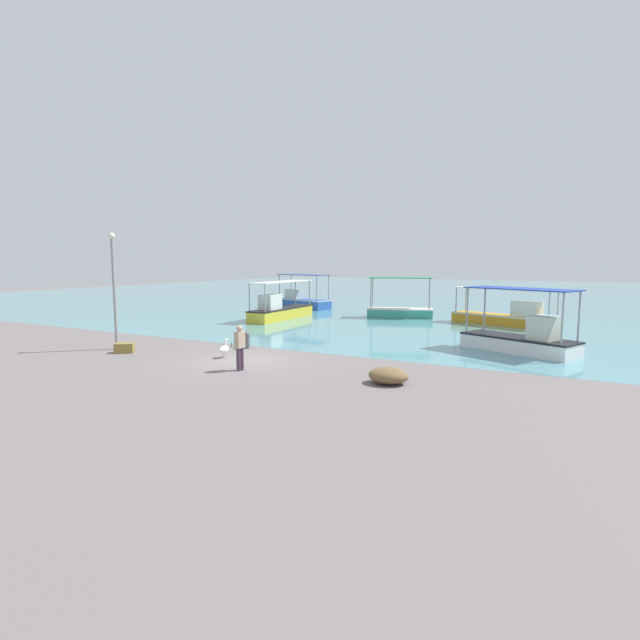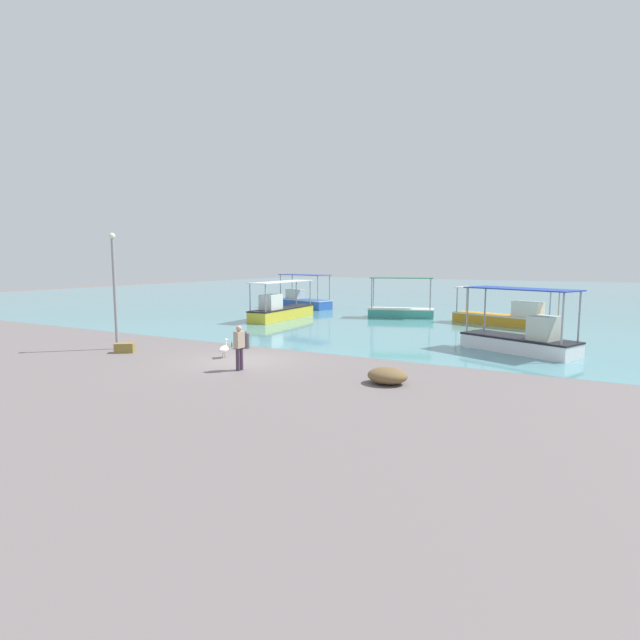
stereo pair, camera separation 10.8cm
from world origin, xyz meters
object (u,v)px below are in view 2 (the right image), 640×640
fishing_boat_outer (303,300)px  mooring_bollard (246,339)px  fishing_boat_near_left (401,310)px  net_pile (387,376)px  glass_bottle (232,345)px  cargo_crate (125,348)px  fishing_boat_center (281,310)px  fishing_boat_far_left (508,316)px  lamp_post (114,284)px  pelican (224,349)px  fishing_boat_near_right (522,338)px  fisherman_standing (239,346)px

fishing_boat_outer → mooring_bollard: bearing=-66.7°
fishing_boat_near_left → net_pile: 19.85m
glass_bottle → mooring_bollard: bearing=5.2°
net_pile → glass_bottle: net_pile is taller
cargo_crate → fishing_boat_center: bearing=93.9°
fishing_boat_outer → glass_bottle: 19.82m
fishing_boat_far_left → glass_bottle: bearing=-124.9°
lamp_post → glass_bottle: 6.01m
cargo_crate → fishing_boat_outer: bearing=99.9°
pelican → lamp_post: size_ratio=0.15×
fishing_boat_near_left → lamp_post: size_ratio=0.92×
fishing_boat_far_left → mooring_bollard: size_ratio=8.39×
fishing_boat_center → cargo_crate: 14.10m
fishing_boat_near_right → net_pile: (-3.18, -8.20, -0.37)m
fishing_boat_far_left → fisherman_standing: fishing_boat_far_left is taller
mooring_bollard → fishing_boat_far_left: bearing=57.2°
fishing_boat_near_left → fisherman_standing: size_ratio=2.91×
fisherman_standing → fishing_boat_outer: bearing=115.3°
fishing_boat_near_left → mooring_bollard: fishing_boat_near_left is taller
pelican → mooring_bollard: mooring_bollard is taller
fishing_boat_near_right → lamp_post: size_ratio=1.00×
fishing_boat_far_left → fishing_boat_near_left: fishing_boat_near_left is taller
net_pile → lamp_post: bearing=179.5°
fishing_boat_outer → pelican: fishing_boat_outer is taller
fishing_boat_center → fishing_boat_near_right: (16.46, -5.50, -0.03)m
pelican → fisherman_standing: fisherman_standing is taller
cargo_crate → lamp_post: bearing=155.8°
fishing_boat_center → mooring_bollard: 11.71m
fishing_boat_far_left → pelican: (-8.85, -16.88, -0.23)m
fishing_boat_near_left → mooring_bollard: (-1.93, -15.68, -0.10)m
fishing_boat_center → mooring_bollard: bearing=-64.5°
fishing_boat_outer → fishing_boat_center: bearing=-70.0°
pelican → fishing_boat_outer: bearing=112.3°
mooring_bollard → fisherman_standing: (2.65, -3.90, 0.47)m
pelican → glass_bottle: 2.62m
glass_bottle → fishing_boat_near_right: bearing=22.8°
fishing_boat_outer → lamp_post: 21.74m
fishing_boat_far_left → fisherman_standing: (-6.77, -18.49, 0.30)m
pelican → fishing_boat_center: bearing=113.6°
net_pile → glass_bottle: bearing=161.3°
fishing_boat_outer → net_pile: 26.94m
fishing_boat_outer → fishing_boat_near_left: 10.23m
fisherman_standing → glass_bottle: fisherman_standing is taller
fishing_boat_center → pelican: 14.03m
fishing_boat_near_left → pelican: (-1.36, -17.96, -0.16)m
fishing_boat_near_left → glass_bottle: bearing=-99.9°
fishing_boat_outer → glass_bottle: (7.11, -18.50, -0.54)m
fishing_boat_far_left → lamp_post: 23.00m
fishing_boat_outer → pelican: bearing=-67.7°
fishing_boat_near_left → mooring_bollard: 15.80m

